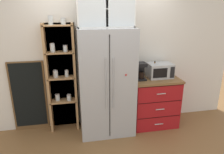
# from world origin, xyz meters

# --- Properties ---
(ground_plane) EXTENTS (10.80, 10.80, 0.00)m
(ground_plane) POSITION_xyz_m (0.00, 0.00, 0.00)
(ground_plane) COLOR brown
(wall_back_cream) EXTENTS (5.09, 0.10, 2.55)m
(wall_back_cream) POSITION_xyz_m (0.00, 0.40, 1.27)
(wall_back_cream) COLOR silver
(wall_back_cream) RESTS_ON ground
(refrigerator) EXTENTS (0.93, 0.66, 1.85)m
(refrigerator) POSITION_xyz_m (0.00, 0.03, 0.93)
(refrigerator) COLOR #ADAFB5
(refrigerator) RESTS_ON ground
(pantry_shelf_column) EXTENTS (0.54, 0.26, 2.04)m
(pantry_shelf_column) POSITION_xyz_m (-0.76, 0.30, 1.01)
(pantry_shelf_column) COLOR brown
(pantry_shelf_column) RESTS_ON ground
(counter_cabinet) EXTENTS (0.86, 0.59, 0.93)m
(counter_cabinet) POSITION_xyz_m (0.92, 0.07, 0.47)
(counter_cabinet) COLOR #A8161C
(counter_cabinet) RESTS_ON ground
(microwave) EXTENTS (0.44, 0.33, 0.26)m
(microwave) POSITION_xyz_m (1.01, 0.12, 1.06)
(microwave) COLOR #ADAFB5
(microwave) RESTS_ON counter_cabinet
(coffee_maker) EXTENTS (0.17, 0.20, 0.31)m
(coffee_maker) POSITION_xyz_m (0.62, 0.08, 1.09)
(coffee_maker) COLOR black
(coffee_maker) RESTS_ON counter_cabinet
(mug_navy) EXTENTS (0.11, 0.08, 0.09)m
(mug_navy) POSITION_xyz_m (0.92, 0.05, 0.98)
(mug_navy) COLOR navy
(mug_navy) RESTS_ON counter_cabinet
(bottle_amber) EXTENTS (0.06, 0.06, 0.30)m
(bottle_amber) POSITION_xyz_m (0.92, 0.16, 1.06)
(bottle_amber) COLOR brown
(bottle_amber) RESTS_ON counter_cabinet
(upper_cabinet) EXTENTS (0.89, 0.32, 0.56)m
(upper_cabinet) POSITION_xyz_m (0.00, 0.08, 2.13)
(upper_cabinet) COLOR silver
(upper_cabinet) RESTS_ON refrigerator
(chalkboard_menu) EXTENTS (0.60, 0.04, 1.29)m
(chalkboard_menu) POSITION_xyz_m (-1.35, 0.33, 0.65)
(chalkboard_menu) COLOR brown
(chalkboard_menu) RESTS_ON ground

